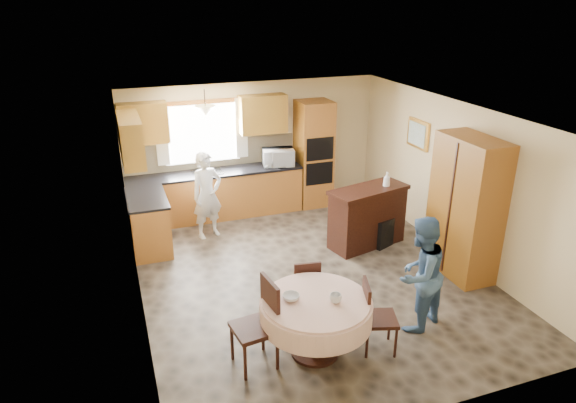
% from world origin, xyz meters
% --- Properties ---
extents(floor, '(5.00, 6.00, 0.01)m').
position_xyz_m(floor, '(0.00, 0.00, 0.00)').
color(floor, brown).
rests_on(floor, ground).
extents(ceiling, '(5.00, 6.00, 0.01)m').
position_xyz_m(ceiling, '(0.00, 0.00, 2.50)').
color(ceiling, white).
rests_on(ceiling, wall_back).
extents(wall_back, '(5.00, 0.02, 2.50)m').
position_xyz_m(wall_back, '(0.00, 3.00, 1.25)').
color(wall_back, beige).
rests_on(wall_back, floor).
extents(wall_front, '(5.00, 0.02, 2.50)m').
position_xyz_m(wall_front, '(0.00, -3.00, 1.25)').
color(wall_front, beige).
rests_on(wall_front, floor).
extents(wall_left, '(0.02, 6.00, 2.50)m').
position_xyz_m(wall_left, '(-2.50, 0.00, 1.25)').
color(wall_left, beige).
rests_on(wall_left, floor).
extents(wall_right, '(0.02, 6.00, 2.50)m').
position_xyz_m(wall_right, '(2.50, 0.00, 1.25)').
color(wall_right, beige).
rests_on(wall_right, floor).
extents(window, '(1.40, 0.03, 1.10)m').
position_xyz_m(window, '(-1.00, 2.98, 1.60)').
color(window, white).
rests_on(window, wall_back).
extents(curtain_left, '(0.22, 0.02, 1.15)m').
position_xyz_m(curtain_left, '(-1.75, 2.93, 1.65)').
color(curtain_left, white).
rests_on(curtain_left, wall_back).
extents(curtain_right, '(0.22, 0.02, 1.15)m').
position_xyz_m(curtain_right, '(-0.25, 2.93, 1.65)').
color(curtain_right, white).
rests_on(curtain_right, wall_back).
extents(base_cab_back, '(3.30, 0.60, 0.88)m').
position_xyz_m(base_cab_back, '(-0.85, 2.70, 0.44)').
color(base_cab_back, '#B86C31').
rests_on(base_cab_back, floor).
extents(counter_back, '(3.30, 0.64, 0.04)m').
position_xyz_m(counter_back, '(-0.85, 2.70, 0.90)').
color(counter_back, black).
rests_on(counter_back, base_cab_back).
extents(base_cab_left, '(0.60, 1.20, 0.88)m').
position_xyz_m(base_cab_left, '(-2.20, 1.80, 0.44)').
color(base_cab_left, '#B86C31').
rests_on(base_cab_left, floor).
extents(counter_left, '(0.64, 1.20, 0.04)m').
position_xyz_m(counter_left, '(-2.20, 1.80, 0.90)').
color(counter_left, black).
rests_on(counter_left, base_cab_left).
extents(backsplash, '(3.30, 0.02, 0.55)m').
position_xyz_m(backsplash, '(-0.85, 2.99, 1.18)').
color(backsplash, tan).
rests_on(backsplash, wall_back).
extents(wall_cab_left, '(0.85, 0.33, 0.72)m').
position_xyz_m(wall_cab_left, '(-2.05, 2.83, 1.91)').
color(wall_cab_left, gold).
rests_on(wall_cab_left, wall_back).
extents(wall_cab_right, '(0.90, 0.33, 0.72)m').
position_xyz_m(wall_cab_right, '(0.15, 2.83, 1.91)').
color(wall_cab_right, gold).
rests_on(wall_cab_right, wall_back).
extents(wall_cab_side, '(0.33, 1.20, 0.72)m').
position_xyz_m(wall_cab_side, '(-2.33, 1.80, 1.91)').
color(wall_cab_side, gold).
rests_on(wall_cab_side, wall_left).
extents(oven_tower, '(0.66, 0.62, 2.12)m').
position_xyz_m(oven_tower, '(1.15, 2.69, 1.06)').
color(oven_tower, '#B86C31').
rests_on(oven_tower, floor).
extents(oven_upper, '(0.56, 0.01, 0.45)m').
position_xyz_m(oven_upper, '(1.15, 2.38, 1.25)').
color(oven_upper, black).
rests_on(oven_upper, oven_tower).
extents(oven_lower, '(0.56, 0.01, 0.45)m').
position_xyz_m(oven_lower, '(1.15, 2.38, 0.75)').
color(oven_lower, black).
rests_on(oven_lower, oven_tower).
extents(pendant, '(0.36, 0.36, 0.18)m').
position_xyz_m(pendant, '(-1.00, 2.50, 2.12)').
color(pendant, beige).
rests_on(pendant, ceiling).
extents(sideboard, '(1.46, 0.86, 0.97)m').
position_xyz_m(sideboard, '(1.30, 0.65, 0.49)').
color(sideboard, '#33160E').
rests_on(sideboard, floor).
extents(space_heater, '(0.43, 0.37, 0.50)m').
position_xyz_m(space_heater, '(1.52, 0.52, 0.25)').
color(space_heater, black).
rests_on(space_heater, floor).
extents(cupboard, '(0.56, 1.12, 2.15)m').
position_xyz_m(cupboard, '(2.22, -0.65, 1.07)').
color(cupboard, '#B86C31').
rests_on(cupboard, floor).
extents(dining_table, '(1.32, 1.32, 0.75)m').
position_xyz_m(dining_table, '(-0.63, -1.73, 0.58)').
color(dining_table, '#33160E').
rests_on(dining_table, floor).
extents(chair_left, '(0.52, 0.52, 1.07)m').
position_xyz_m(chair_left, '(-1.29, -1.67, 0.59)').
color(chair_left, '#33160E').
rests_on(chair_left, floor).
extents(chair_back, '(0.42, 0.42, 0.86)m').
position_xyz_m(chair_back, '(-0.46, -0.98, 0.47)').
color(chair_back, '#33160E').
rests_on(chair_back, floor).
extents(chair_right, '(0.50, 0.50, 0.92)m').
position_xyz_m(chair_right, '(0.05, -1.89, 0.51)').
color(chair_right, '#33160E').
rests_on(chair_right, floor).
extents(framed_picture, '(0.06, 0.60, 0.50)m').
position_xyz_m(framed_picture, '(2.47, 1.11, 1.74)').
color(framed_picture, '#ECAF45').
rests_on(framed_picture, wall_right).
extents(microwave, '(0.66, 0.50, 0.33)m').
position_xyz_m(microwave, '(0.39, 2.65, 1.08)').
color(microwave, silver).
rests_on(microwave, counter_back).
extents(person_sink, '(0.65, 0.52, 1.55)m').
position_xyz_m(person_sink, '(-1.17, 1.90, 0.77)').
color(person_sink, silver).
rests_on(person_sink, floor).
extents(person_dining, '(0.92, 0.84, 1.53)m').
position_xyz_m(person_dining, '(0.80, -1.66, 0.77)').
color(person_dining, '#3C5C84').
rests_on(person_dining, floor).
extents(bowl_sideboard, '(0.24, 0.24, 0.05)m').
position_xyz_m(bowl_sideboard, '(0.93, 0.65, 1.00)').
color(bowl_sideboard, '#B2B2B2').
rests_on(bowl_sideboard, sideboard).
extents(bottle_sideboard, '(0.13, 0.13, 0.31)m').
position_xyz_m(bottle_sideboard, '(1.63, 0.65, 1.13)').
color(bottle_sideboard, silver).
rests_on(bottle_sideboard, sideboard).
extents(cup_table, '(0.18, 0.18, 0.11)m').
position_xyz_m(cup_table, '(-0.45, -1.85, 0.80)').
color(cup_table, '#B2B2B2').
rests_on(cup_table, dining_table).
extents(bowl_table, '(0.23, 0.23, 0.06)m').
position_xyz_m(bowl_table, '(-0.91, -1.63, 0.78)').
color(bowl_table, '#B2B2B2').
rests_on(bowl_table, dining_table).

